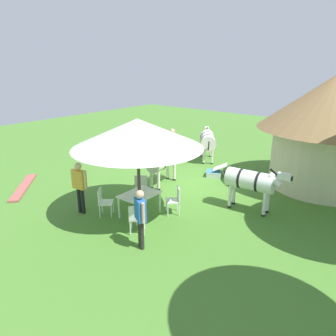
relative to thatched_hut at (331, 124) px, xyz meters
The scene contains 16 objects.
ground_plane 6.09m from the thatched_hut, 52.18° to the right, with size 36.00×36.00×0.00m, color #46792C.
thatched_hut is the anchor object (origin of this frame).
shade_umbrella 7.42m from the thatched_hut, 30.40° to the right, with size 3.94×3.94×3.10m.
patio_dining_table 7.63m from the thatched_hut, 30.40° to the right, with size 1.23×0.91×0.74m.
patio_chair_near_lawn 8.71m from the thatched_hut, 32.94° to the right, with size 0.61×0.60×0.90m.
patio_chair_east_end 8.09m from the thatched_hut, 22.52° to the right, with size 0.61×0.61×0.90m.
patio_chair_near_hut 6.60m from the thatched_hut, 27.94° to the right, with size 0.61×0.61×0.90m.
patio_chair_west_end 7.41m from the thatched_hut, 39.13° to the right, with size 0.61×0.61×0.90m.
guest_beside_umbrella 9.28m from the thatched_hut, 35.58° to the right, with size 0.28×0.60×1.70m.
guest_behind_table 8.21m from the thatched_hut, 17.40° to the right, with size 0.39×0.52×1.63m.
standing_watcher 6.60m from the thatched_hut, 75.11° to the right, with size 0.47×0.50×1.74m.
striped_lounge_chair 4.71m from the thatched_hut, 65.46° to the right, with size 0.82×0.97×0.58m.
zebra_nearest_camera 6.45m from the thatched_hut, 51.64° to the right, with size 2.26×0.82×1.50m.
zebra_by_umbrella 4.27m from the thatched_hut, 17.56° to the right, with size 0.77×2.21×1.56m.
zebra_toward_hut 5.59m from the thatched_hut, 90.92° to the right, with size 1.99×1.59×1.54m.
brick_patio_kerb 11.93m from the thatched_hut, 49.33° to the right, with size 2.80×0.36×0.08m, color #A0524B.
Camera 1 is at (9.49, 7.18, 4.66)m, focal length 34.02 mm.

